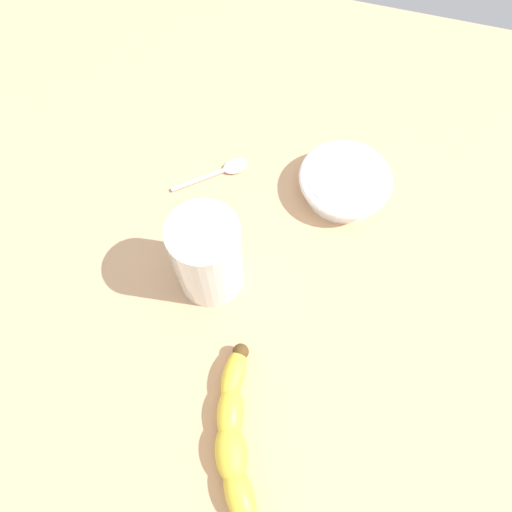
{
  "coord_description": "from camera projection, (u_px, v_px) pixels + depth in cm",
  "views": [
    {
      "loc": [
        15.95,
        5.36,
        57.71
      ],
      "look_at": [
        -8.24,
        -1.57,
        5.0
      ],
      "focal_mm": 33.65,
      "sensor_mm": 36.0,
      "label": 1
    }
  ],
  "objects": [
    {
      "name": "teaspoon",
      "position": [
        231.0,
        168.0,
        0.66
      ],
      "size": [
        8.39,
        9.45,
        0.8
      ],
      "rotation": [
        0.0,
        0.0,
        2.28
      ],
      "color": "silver",
      "rests_on": "wooden_tabletop"
    },
    {
      "name": "smoothie_glass",
      "position": [
        207.0,
        257.0,
        0.54
      ],
      "size": [
        7.92,
        7.92,
        12.06
      ],
      "color": "silver",
      "rests_on": "wooden_tabletop"
    },
    {
      "name": "banana",
      "position": [
        238.0,
        452.0,
        0.49
      ],
      "size": [
        20.62,
        10.88,
        3.34
      ],
      "rotation": [
        0.0,
        0.0,
        0.42
      ],
      "color": "yellow",
      "rests_on": "wooden_tabletop"
    },
    {
      "name": "wooden_tabletop",
      "position": [
        250.0,
        331.0,
        0.58
      ],
      "size": [
        120.0,
        120.0,
        3.0
      ],
      "primitive_type": "cube",
      "color": "tan",
      "rests_on": "ground"
    },
    {
      "name": "ceramic_bowl",
      "position": [
        345.0,
        182.0,
        0.63
      ],
      "size": [
        12.21,
        12.21,
        3.61
      ],
      "color": "white",
      "rests_on": "wooden_tabletop"
    }
  ]
}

